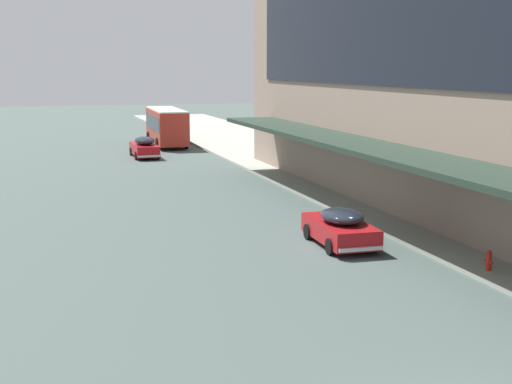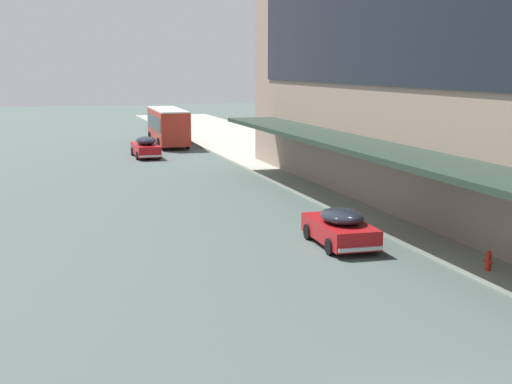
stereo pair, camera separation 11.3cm
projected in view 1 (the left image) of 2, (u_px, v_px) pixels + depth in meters
transit_bus_kerbside_front at (167, 125)px, 63.01m from camera, size 2.97×9.34×3.25m
sedan_lead_mid at (340, 227)px, 28.01m from camera, size 2.10×4.38×1.51m
sedan_oncoming_front at (144, 147)px, 55.04m from camera, size 1.86×4.88×1.64m
fire_hydrant at (489, 261)px, 24.15m from camera, size 0.20×0.40×0.70m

